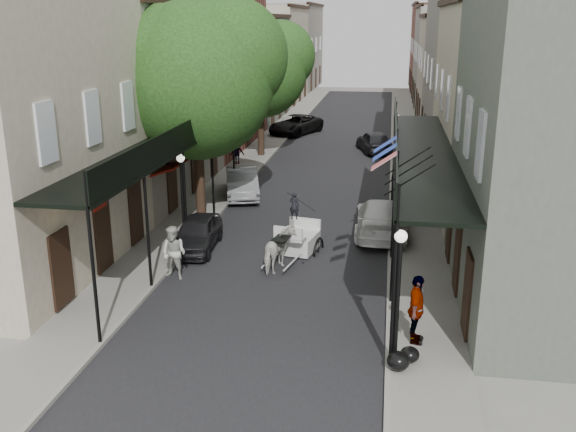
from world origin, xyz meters
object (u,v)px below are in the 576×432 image
at_px(lamppost_left, 183,199).
at_px(carriage, 302,225).
at_px(lamppost_right_far, 396,147).
at_px(pedestrian_sidewalk_left, 237,152).
at_px(horse, 280,250).
at_px(car_right_near, 382,217).
at_px(lamppost_right_near, 398,297).
at_px(tree_near, 206,74).
at_px(car_left_far, 296,125).
at_px(pedestrian_walking, 174,253).
at_px(car_left_near, 197,233).
at_px(car_left_mid, 242,183).
at_px(car_right_far, 374,141).
at_px(pedestrian_sidewalk_right, 416,309).
at_px(tree_far, 266,66).

relative_size(lamppost_left, carriage, 1.44).
relative_size(lamppost_right_far, pedestrian_sidewalk_left, 2.52).
xyz_separation_m(horse, carriage, (0.46, 2.35, 0.23)).
xyz_separation_m(lamppost_left, car_right_near, (7.66, 3.00, -1.29)).
height_order(lamppost_right_near, lamppost_left, same).
xyz_separation_m(tree_near, car_left_far, (0.60, 22.78, -5.74)).
height_order(pedestrian_walking, car_left_far, pedestrian_walking).
distance_m(car_left_near, car_left_mid, 7.96).
bearing_deg(car_right_far, car_left_far, -60.90).
relative_size(lamppost_left, car_left_near, 0.96).
distance_m(tree_near, lamppost_right_near, 15.39).
distance_m(lamppost_right_near, horse, 7.68).
relative_size(pedestrian_sidewalk_right, car_left_far, 0.37).
height_order(tree_near, car_left_mid, tree_near).
xyz_separation_m(tree_near, lamppost_right_near, (8.30, -12.18, -4.44)).
relative_size(lamppost_right_near, car_right_near, 0.71).
relative_size(lamppost_right_far, carriage, 1.44).
bearing_deg(car_right_near, lamppost_left, 21.22).
relative_size(tree_near, carriage, 3.75).
height_order(horse, pedestrian_sidewalk_left, pedestrian_sidewalk_left).
distance_m(tree_far, car_right_far, 8.97).
height_order(pedestrian_sidewalk_left, pedestrian_sidewalk_right, pedestrian_sidewalk_right).
bearing_deg(car_right_far, pedestrian_sidewalk_left, 17.73).
bearing_deg(lamppost_left, tree_far, 90.46).
height_order(tree_far, car_right_far, tree_far).
distance_m(tree_near, tree_far, 14.02).
xyz_separation_m(lamppost_left, pedestrian_walking, (0.60, -3.00, -1.10)).
height_order(lamppost_left, pedestrian_sidewalk_right, lamppost_left).
bearing_deg(car_right_near, carriage, 36.26).
bearing_deg(car_left_near, pedestrian_sidewalk_left, 93.53).
relative_size(car_left_near, car_left_far, 0.72).
relative_size(tree_near, lamppost_right_far, 2.60).
bearing_deg(carriage, lamppost_right_near, -56.35).
distance_m(tree_far, pedestrian_sidewalk_left, 6.01).
xyz_separation_m(tree_far, carriage, (4.71, -17.46, -4.84)).
relative_size(pedestrian_sidewalk_left, car_left_far, 0.27).
distance_m(lamppost_right_far, pedestrian_walking, 16.85).
height_order(horse, car_left_near, horse).
bearing_deg(tree_far, car_right_far, 18.80).
relative_size(pedestrian_sidewalk_left, car_right_near, 0.28).
relative_size(lamppost_right_near, pedestrian_sidewalk_right, 1.87).
height_order(lamppost_left, car_right_far, lamppost_left).
height_order(car_left_mid, car_right_far, car_right_far).
relative_size(pedestrian_sidewalk_right, car_right_near, 0.38).
relative_size(lamppost_left, pedestrian_sidewalk_left, 2.52).
relative_size(car_left_near, car_right_near, 0.74).
xyz_separation_m(car_left_mid, car_left_far, (-0.00, 18.96, 0.01)).
distance_m(lamppost_right_near, lamppost_right_far, 20.00).
height_order(pedestrian_walking, pedestrian_sidewalk_left, pedestrian_walking).
bearing_deg(lamppost_right_near, pedestrian_sidewalk_right, 67.68).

